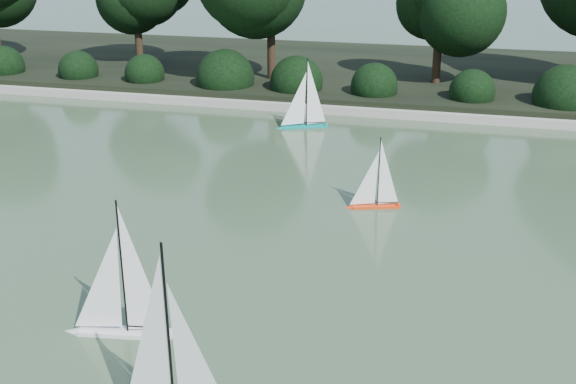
{
  "coord_description": "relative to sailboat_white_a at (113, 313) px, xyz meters",
  "views": [
    {
      "loc": [
        1.92,
        -6.28,
        3.96
      ],
      "look_at": [
        -0.28,
        2.14,
        0.7
      ],
      "focal_mm": 45.0,
      "sensor_mm": 36.0,
      "label": 1
    }
  ],
  "objects": [
    {
      "name": "far_bank",
      "position": [
        1.42,
        13.52,
        -0.1
      ],
      "size": [
        40.0,
        8.0,
        0.3
      ],
      "primitive_type": "cube",
      "color": "black",
      "rests_on": "ground"
    },
    {
      "name": "sailboat_teal",
      "position": [
        -0.05,
        8.18,
        -0.01
      ],
      "size": [
        1.07,
        0.6,
        1.52
      ],
      "color": "#048783",
      "rests_on": "ground"
    },
    {
      "name": "sailboat_white_a",
      "position": [
        0.0,
        0.0,
        0.0
      ],
      "size": [
        1.16,
        0.35,
        1.58
      ],
      "color": "silver",
      "rests_on": "ground"
    },
    {
      "name": "ground",
      "position": [
        1.42,
        0.52,
        -0.25
      ],
      "size": [
        80.0,
        80.0,
        0.0
      ],
      "primitive_type": "plane",
      "color": "#2F462A",
      "rests_on": "ground"
    },
    {
      "name": "sailboat_orange",
      "position": [
        2.01,
        4.15,
        -0.06
      ],
      "size": [
        0.84,
        0.37,
        1.16
      ],
      "color": "#FF370B",
      "rests_on": "ground"
    },
    {
      "name": "shrub_hedge",
      "position": [
        1.42,
        10.42,
        0.2
      ],
      "size": [
        29.1,
        1.1,
        1.1
      ],
      "color": "black",
      "rests_on": "ground"
    },
    {
      "name": "pond_coping",
      "position": [
        1.42,
        9.52,
        -0.16
      ],
      "size": [
        40.0,
        0.35,
        0.18
      ],
      "primitive_type": "cube",
      "color": "gray",
      "rests_on": "ground"
    }
  ]
}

